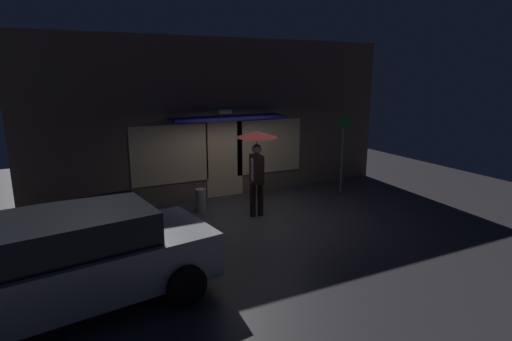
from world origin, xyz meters
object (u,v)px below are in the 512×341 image
parked_car (69,262)px  street_sign_post (343,148)px  person_with_umbrella (257,153)px  sidewalk_bollard (201,200)px

parked_car → street_sign_post: (7.54, 3.26, 0.58)m
person_with_umbrella → street_sign_post: street_sign_post is taller
parked_car → street_sign_post: bearing=14.9°
street_sign_post → sidewalk_bollard: 4.47m
sidewalk_bollard → street_sign_post: bearing=-2.0°
parked_car → street_sign_post: 8.24m
person_with_umbrella → sidewalk_bollard: 1.95m
person_with_umbrella → street_sign_post: bearing=-68.4°
parked_car → sidewalk_bollard: 4.70m
street_sign_post → parked_car: bearing=-156.6°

